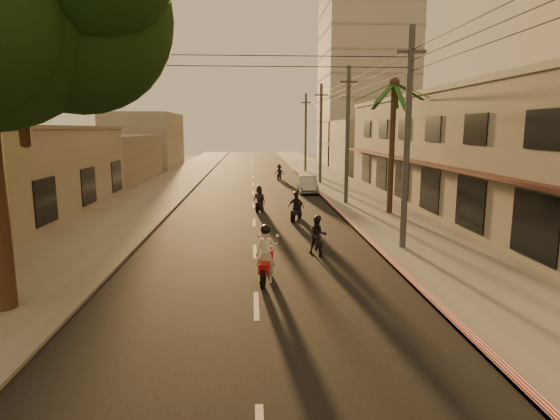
{
  "coord_description": "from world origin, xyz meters",
  "views": [
    {
      "loc": [
        -0.09,
        -10.76,
        5.02
      ],
      "look_at": [
        1.07,
        8.43,
        1.67
      ],
      "focal_mm": 30.0,
      "sensor_mm": 36.0,
      "label": 1
    }
  ],
  "objects_px": {
    "scooter_red": "(266,257)",
    "scooter_far_a": "(259,200)",
    "scooter_mid_a": "(318,236)",
    "palm_tree": "(394,91)",
    "parked_car": "(307,184)",
    "scooter_far_b": "(279,173)",
    "scooter_mid_b": "(296,207)"
  },
  "relations": [
    {
      "from": "palm_tree",
      "to": "scooter_red",
      "type": "distance_m",
      "value": 15.49
    },
    {
      "from": "scooter_far_b",
      "to": "palm_tree",
      "type": "bearing_deg",
      "value": -59.49
    },
    {
      "from": "scooter_mid_a",
      "to": "scooter_mid_b",
      "type": "bearing_deg",
      "value": 92.26
    },
    {
      "from": "scooter_far_b",
      "to": "parked_car",
      "type": "relative_size",
      "value": 0.39
    },
    {
      "from": "scooter_mid_a",
      "to": "scooter_far_a",
      "type": "distance_m",
      "value": 10.12
    },
    {
      "from": "scooter_red",
      "to": "scooter_far_b",
      "type": "relative_size",
      "value": 1.25
    },
    {
      "from": "scooter_far_b",
      "to": "scooter_red",
      "type": "bearing_deg",
      "value": -79.32
    },
    {
      "from": "scooter_mid_b",
      "to": "scooter_mid_a",
      "type": "bearing_deg",
      "value": -63.52
    },
    {
      "from": "scooter_mid_b",
      "to": "scooter_far_b",
      "type": "height_order",
      "value": "scooter_mid_b"
    },
    {
      "from": "palm_tree",
      "to": "scooter_mid_b",
      "type": "distance_m",
      "value": 8.71
    },
    {
      "from": "scooter_red",
      "to": "scooter_far_b",
      "type": "xyz_separation_m",
      "value": [
        2.26,
        31.13,
        -0.14
      ]
    },
    {
      "from": "palm_tree",
      "to": "parked_car",
      "type": "bearing_deg",
      "value": 110.65
    },
    {
      "from": "scooter_mid_a",
      "to": "parked_car",
      "type": "xyz_separation_m",
      "value": [
        1.74,
        18.23,
        -0.06
      ]
    },
    {
      "from": "palm_tree",
      "to": "scooter_far_b",
      "type": "xyz_separation_m",
      "value": [
        -5.4,
        19.23,
        -6.42
      ]
    },
    {
      "from": "scooter_mid_a",
      "to": "scooter_red",
      "type": "bearing_deg",
      "value": -121.91
    },
    {
      "from": "palm_tree",
      "to": "scooter_mid_a",
      "type": "relative_size",
      "value": 5.06
    },
    {
      "from": "scooter_red",
      "to": "scooter_far_a",
      "type": "relative_size",
      "value": 1.23
    },
    {
      "from": "scooter_mid_a",
      "to": "scooter_far_b",
      "type": "relative_size",
      "value": 1.03
    },
    {
      "from": "scooter_red",
      "to": "scooter_mid_a",
      "type": "relative_size",
      "value": 1.22
    },
    {
      "from": "scooter_mid_b",
      "to": "scooter_far_b",
      "type": "distance_m",
      "value": 20.83
    },
    {
      "from": "palm_tree",
      "to": "scooter_far_a",
      "type": "height_order",
      "value": "palm_tree"
    },
    {
      "from": "palm_tree",
      "to": "scooter_red",
      "type": "bearing_deg",
      "value": -122.76
    },
    {
      "from": "palm_tree",
      "to": "scooter_mid_b",
      "type": "bearing_deg",
      "value": -164.24
    },
    {
      "from": "palm_tree",
      "to": "scooter_far_b",
      "type": "bearing_deg",
      "value": 105.68
    },
    {
      "from": "scooter_far_a",
      "to": "parked_car",
      "type": "bearing_deg",
      "value": 79.68
    },
    {
      "from": "scooter_mid_b",
      "to": "scooter_far_b",
      "type": "xyz_separation_m",
      "value": [
        0.3,
        20.83,
        -0.03
      ]
    },
    {
      "from": "scooter_far_a",
      "to": "palm_tree",
      "type": "bearing_deg",
      "value": 3.91
    },
    {
      "from": "scooter_red",
      "to": "scooter_mid_b",
      "type": "distance_m",
      "value": 10.48
    },
    {
      "from": "scooter_mid_a",
      "to": "scooter_far_a",
      "type": "bearing_deg",
      "value": 102.78
    },
    {
      "from": "scooter_mid_a",
      "to": "parked_car",
      "type": "distance_m",
      "value": 18.31
    },
    {
      "from": "scooter_mid_b",
      "to": "parked_car",
      "type": "relative_size",
      "value": 0.41
    },
    {
      "from": "scooter_mid_a",
      "to": "palm_tree",
      "type": "bearing_deg",
      "value": 57.12
    }
  ]
}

